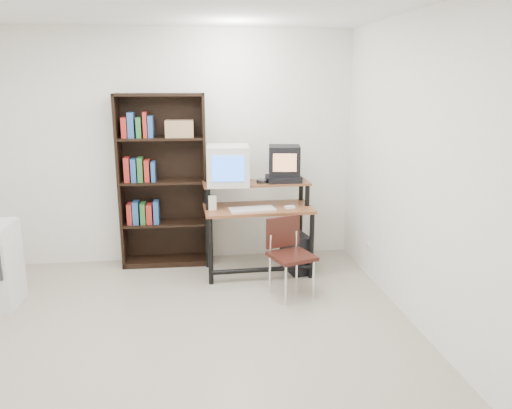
{
  "coord_description": "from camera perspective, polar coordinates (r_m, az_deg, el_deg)",
  "views": [
    {
      "loc": [
        0.12,
        -3.66,
        2.04
      ],
      "look_at": [
        0.77,
        1.1,
        0.84
      ],
      "focal_mm": 35.0,
      "sensor_mm": 36.0,
      "label": 1
    }
  ],
  "objects": [
    {
      "name": "wall_outlet",
      "position": [
        5.45,
        12.72,
        -5.0
      ],
      "size": [
        0.02,
        0.08,
        0.12
      ],
      "primitive_type": "cube",
      "color": "beige",
      "rests_on": "right_wall"
    },
    {
      "name": "bookshelf",
      "position": [
        5.63,
        -10.59,
        2.85
      ],
      "size": [
        0.96,
        0.35,
        1.91
      ],
      "rotation": [
        0.0,
        0.0,
        -0.03
      ],
      "color": "black",
      "rests_on": "floor"
    },
    {
      "name": "vcr",
      "position": [
        5.37,
        3.16,
        2.9
      ],
      "size": [
        0.36,
        0.26,
        0.08
      ],
      "primitive_type": "cube",
      "rotation": [
        0.0,
        0.0,
        0.01
      ],
      "color": "black",
      "rests_on": "computer_desk"
    },
    {
      "name": "front_wall",
      "position": [
        1.82,
        -11.14,
        -10.26
      ],
      "size": [
        4.0,
        0.01,
        2.6
      ],
      "primitive_type": "cube",
      "color": "white",
      "rests_on": "floor"
    },
    {
      "name": "desk_speaker",
      "position": [
        5.19,
        -5.04,
        0.16
      ],
      "size": [
        0.09,
        0.08,
        0.17
      ],
      "primitive_type": "cube",
      "rotation": [
        0.0,
        0.0,
        0.09
      ],
      "color": "beige",
      "rests_on": "computer_desk"
    },
    {
      "name": "back_wall",
      "position": [
        5.71,
        -9.02,
        6.37
      ],
      "size": [
        4.0,
        0.01,
        2.6
      ],
      "primitive_type": "cube",
      "color": "white",
      "rests_on": "floor"
    },
    {
      "name": "mouse",
      "position": [
        5.26,
        3.88,
        -0.34
      ],
      "size": [
        0.11,
        0.08,
        0.03
      ],
      "primitive_type": "cube",
      "rotation": [
        0.0,
        0.0,
        0.23
      ],
      "color": "white",
      "rests_on": "mousepad"
    },
    {
      "name": "computer_desk",
      "position": [
        5.32,
        0.2,
        -0.81
      ],
      "size": [
        1.15,
        0.6,
        0.98
      ],
      "rotation": [
        0.0,
        0.0,
        0.02
      ],
      "color": "brown",
      "rests_on": "floor"
    },
    {
      "name": "crt_monitor",
      "position": [
        5.26,
        -3.23,
        4.51
      ],
      "size": [
        0.46,
        0.47,
        0.41
      ],
      "rotation": [
        0.0,
        0.0,
        -0.07
      ],
      "color": "beige",
      "rests_on": "computer_desk"
    },
    {
      "name": "mousepad",
      "position": [
        5.24,
        3.95,
        -0.59
      ],
      "size": [
        0.24,
        0.2,
        0.01
      ],
      "primitive_type": "cube",
      "rotation": [
        0.0,
        0.0,
        0.12
      ],
      "color": "black",
      "rests_on": "computer_desk"
    },
    {
      "name": "floor",
      "position": [
        4.2,
        -8.79,
        -15.36
      ],
      "size": [
        4.0,
        4.0,
        0.01
      ],
      "primitive_type": "cube",
      "color": "#ADA38F",
      "rests_on": "ground"
    },
    {
      "name": "crt_tv",
      "position": [
        5.39,
        3.25,
        5.07
      ],
      "size": [
        0.38,
        0.37,
        0.31
      ],
      "rotation": [
        0.0,
        0.0,
        -0.16
      ],
      "color": "black",
      "rests_on": "vcr"
    },
    {
      "name": "cd_spindle",
      "position": [
        5.3,
        0.68,
        2.62
      ],
      "size": [
        0.14,
        0.14,
        0.05
      ],
      "primitive_type": "cylinder",
      "rotation": [
        0.0,
        0.0,
        0.15
      ],
      "color": "#26262B",
      "rests_on": "computer_desk"
    },
    {
      "name": "pc_tower",
      "position": [
        5.52,
        4.52,
        -5.4
      ],
      "size": [
        0.28,
        0.48,
        0.42
      ],
      "primitive_type": "cube",
      "rotation": [
        0.0,
        0.0,
        0.19
      ],
      "color": "black",
      "rests_on": "floor"
    },
    {
      "name": "school_chair",
      "position": [
        4.84,
        3.73,
        -5.06
      ],
      "size": [
        0.48,
        0.48,
        0.76
      ],
      "rotation": [
        0.0,
        0.0,
        0.33
      ],
      "color": "black",
      "rests_on": "floor"
    },
    {
      "name": "right_wall",
      "position": [
        4.18,
        19.05,
        3.02
      ],
      "size": [
        0.01,
        4.0,
        2.6
      ],
      "primitive_type": "cube",
      "color": "white",
      "rests_on": "floor"
    },
    {
      "name": "keyboard",
      "position": [
        5.16,
        -0.46,
        -0.63
      ],
      "size": [
        0.49,
        0.26,
        0.03
      ],
      "primitive_type": "cube",
      "rotation": [
        0.0,
        0.0,
        0.11
      ],
      "color": "beige",
      "rests_on": "computer_desk"
    }
  ]
}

